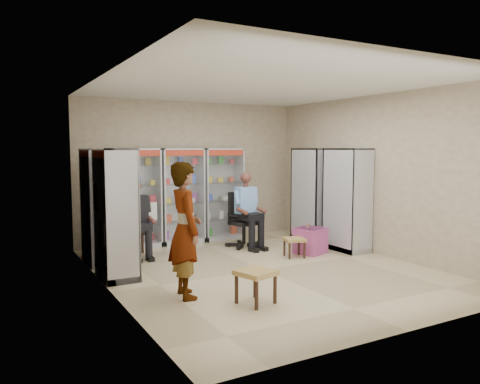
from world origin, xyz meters
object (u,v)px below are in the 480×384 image
wooden_chair (136,231)px  office_chair (244,220)px  cabinet_back_left (137,198)px  cabinet_left_far (100,206)px  cabinet_left_near (116,214)px  pink_trunk (310,241)px  woven_stool_a (294,248)px  cabinet_back_mid (181,196)px  seated_shopkeeper (245,212)px  cabinet_right_near (347,200)px  cabinet_back_right (221,194)px  woven_stool_b (256,287)px  cabinet_right_far (312,195)px  standing_man (185,230)px

wooden_chair → office_chair: 2.18m
cabinet_back_left → wooden_chair: size_ratio=2.13×
cabinet_left_far → cabinet_left_near: (0.00, -1.10, 0.00)m
pink_trunk → woven_stool_a: (-0.45, -0.12, -0.07)m
cabinet_back_mid → seated_shopkeeper: size_ratio=1.40×
cabinet_left_near → woven_stool_a: cabinet_left_near is taller
woven_stool_a → cabinet_left_near: bearing=176.3°
cabinet_back_left → cabinet_left_far: 1.32m
cabinet_back_left → cabinet_right_near: bearing=-32.3°
cabinet_back_right → wooden_chair: cabinet_back_right is taller
wooden_chair → woven_stool_b: size_ratio=2.14×
cabinet_right_far → seated_shopkeeper: (-1.62, 0.09, -0.29)m
cabinet_back_right → cabinet_right_near: bearing=-53.8°
woven_stool_a → standing_man: bearing=-155.9°
cabinet_right_near → pink_trunk: 1.11m
seated_shopkeeper → cabinet_back_mid: bearing=126.8°
cabinet_back_left → woven_stool_a: bearing=-44.5°
seated_shopkeeper → woven_stool_b: (-1.58, -3.07, -0.49)m
cabinet_right_far → wooden_chair: size_ratio=2.13×
cabinet_left_far → standing_man: size_ratio=1.10×
woven_stool_a → standing_man: 2.98m
cabinet_back_mid → cabinet_right_far: bearing=-23.7°
cabinet_left_far → standing_man: 2.55m
office_chair → cabinet_right_near: bearing=-43.2°
cabinet_right_near → wooden_chair: bearing=68.4°
cabinet_left_far → woven_stool_a: 3.56m
pink_trunk → standing_man: (-3.09, -1.30, 0.67)m
woven_stool_b → cabinet_right_near: bearing=30.4°
cabinet_right_far → woven_stool_b: (-3.20, -2.98, -0.78)m
cabinet_left_near → wooden_chair: 1.56m
office_chair → standing_man: standing_man is taller
seated_shopkeeper → wooden_chair: bearing=166.0°
cabinet_right_near → seated_shopkeeper: 2.03m
pink_trunk → woven_stool_a: bearing=-165.7°
cabinet_right_near → cabinet_left_near: (-4.46, 0.20, 0.00)m
woven_stool_b → office_chair: bearing=63.1°
cabinet_right_far → cabinet_left_far: same height
cabinet_right_far → pink_trunk: 1.48m
cabinet_left_far → wooden_chair: 0.89m
cabinet_back_right → office_chair: cabinet_back_right is taller
cabinet_right_near → cabinet_left_far: bearing=73.7°
cabinet_right_far → woven_stool_b: size_ratio=4.55×
office_chair → woven_stool_a: office_chair is taller
cabinet_back_left → seated_shopkeeper: size_ratio=1.40×
cabinet_back_right → wooden_chair: (-2.15, -0.73, -0.53)m
cabinet_back_mid → cabinet_back_right: same height
cabinet_right_near → pink_trunk: bearing=82.1°
cabinet_back_left → cabinet_back_right: 1.90m
cabinet_left_far → cabinet_left_near: size_ratio=1.00×
cabinet_left_near → seated_shopkeeper: size_ratio=1.40×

